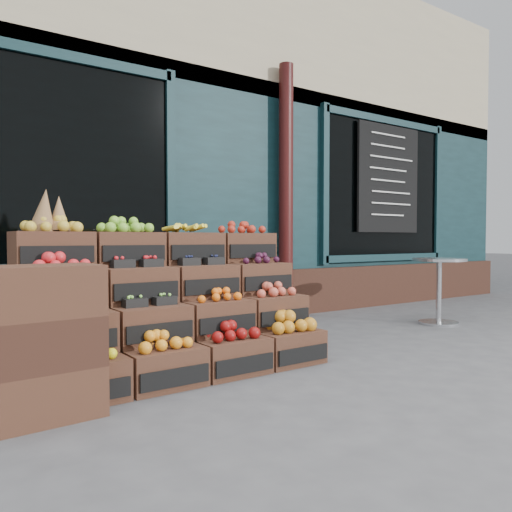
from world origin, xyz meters
TOP-DOWN VIEW (x-y plane):
  - ground at (0.00, 0.00)m, footprint 60.00×60.00m
  - shop_facade at (0.00, 5.11)m, footprint 12.00×6.24m
  - crate_display at (-1.07, 0.61)m, footprint 2.19×1.09m
  - spare_crates at (-2.12, -0.00)m, footprint 0.59×0.42m
  - bistro_table at (2.35, 0.62)m, footprint 0.61×0.61m
  - shopkeeper at (-1.93, 2.60)m, footprint 0.77×0.58m

SIDE VIEW (x-z plane):
  - ground at x=0.00m, z-range 0.00..0.00m
  - crate_display at x=-1.07m, z-range -0.26..1.10m
  - spare_crates at x=-2.12m, z-range 0.00..0.86m
  - bistro_table at x=2.35m, z-range 0.10..0.87m
  - shopkeeper at x=-1.93m, z-range 0.00..1.91m
  - shop_facade at x=0.00m, z-range 0.00..4.80m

